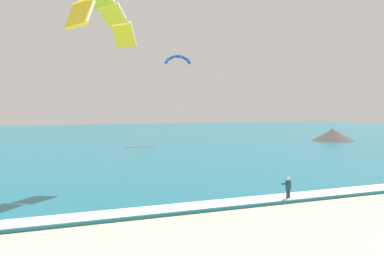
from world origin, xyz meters
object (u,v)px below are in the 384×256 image
Objects in this scene: kitesurfer at (288,188)px; kite_primary at (103,14)px; surfboard at (288,201)px; kite_distant at (178,59)px.

kite_primary is at bearing 146.22° from kitesurfer.
surfboard is 18.98m from kite_primary.
kitesurfer is (-0.00, 0.02, 0.91)m from surfboard.
kite_primary is 3.19× the size of kite_distant.
kite_primary is at bearing 146.17° from surfboard.
surfboard is 0.10× the size of kite_primary.
surfboard is 45.19m from kite_distant.
kite_distant is (17.80, 34.67, 1.48)m from kite_primary.
kitesurfer is 0.12× the size of kite_primary.
surfboard is at bearing -98.85° from kite_distant.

